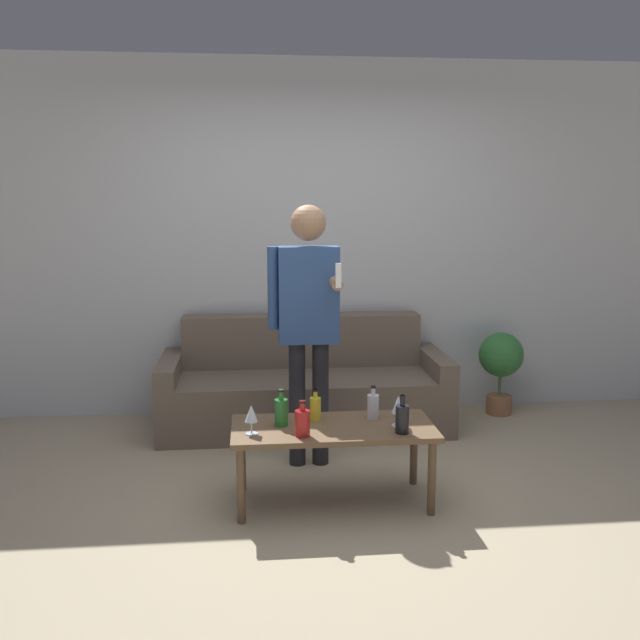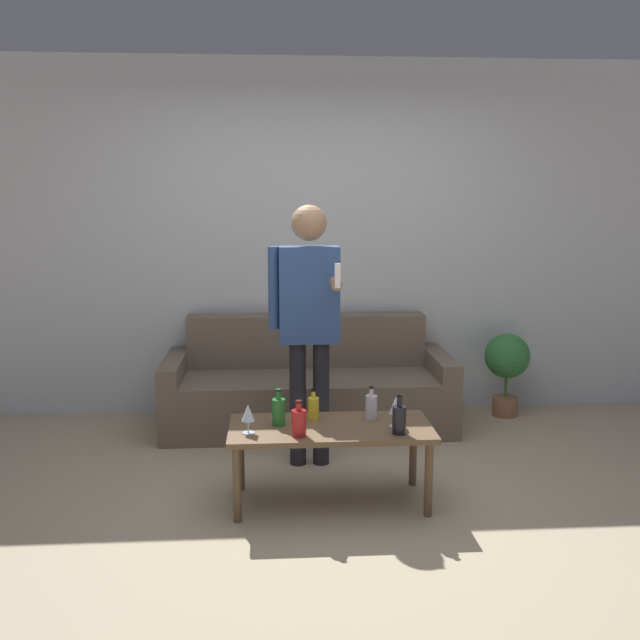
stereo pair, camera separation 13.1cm
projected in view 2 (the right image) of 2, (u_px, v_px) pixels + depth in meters
The scene contains 13 objects.
ground_plane at pixel (338, 517), 3.77m from camera, with size 16.00×16.00×0.00m, color tan.
wall_back at pixel (315, 239), 5.50m from camera, with size 8.00×0.06×2.70m.
couch at pixel (308, 388), 5.27m from camera, with size 2.08×0.82×0.79m.
coffee_table at pixel (330, 435), 3.90m from camera, with size 1.11×0.52×0.44m.
bottle_orange at pixel (313, 408), 3.98m from camera, with size 0.06×0.06×0.18m.
bottle_green at pixel (279, 411), 3.89m from camera, with size 0.07×0.07×0.20m.
bottle_dark at pixel (399, 419), 3.75m from camera, with size 0.07×0.07×0.21m.
bottle_yellow at pixel (371, 406), 3.99m from camera, with size 0.07×0.07×0.19m.
bottle_red at pixel (299, 422), 3.71m from camera, with size 0.08×0.08×0.19m.
wine_glass_near at pixel (248, 414), 3.75m from camera, with size 0.07×0.07×0.16m.
wine_glass_far at pixel (396, 406), 3.86m from camera, with size 0.08×0.08×0.17m.
person_standing_front at pixel (309, 312), 4.37m from camera, with size 0.43×0.41×1.63m.
potted_plant at pixel (507, 362), 5.46m from camera, with size 0.34×0.34×0.64m.
Camera 2 is at (-0.34, -3.52, 1.68)m, focal length 40.00 mm.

